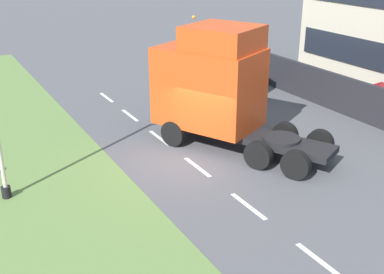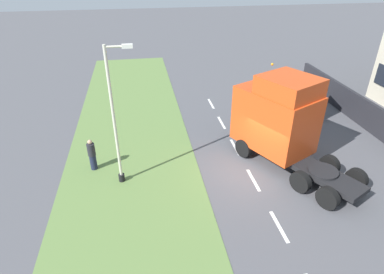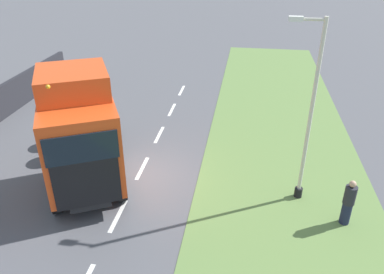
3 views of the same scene
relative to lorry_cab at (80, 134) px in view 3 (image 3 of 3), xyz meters
The scene contains 6 objects.
ground_plane 3.12m from the lorry_cab, 150.52° to the right, with size 120.00×120.00×0.00m, color #515156.
grass_verge 8.16m from the lorry_cab, behind, with size 7.00×44.00×0.01m.
lane_markings 3.40m from the lorry_cab, 135.96° to the right, with size 0.16×21.00×0.00m.
lorry_cab is the anchor object (origin of this frame).
lamp_post 8.18m from the lorry_cab, behind, with size 1.27×0.30×6.72m.
pedestrian 9.81m from the lorry_cab, behind, with size 0.39×0.39×1.76m.
Camera 3 is at (-4.25, 12.51, 8.75)m, focal length 35.00 mm.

